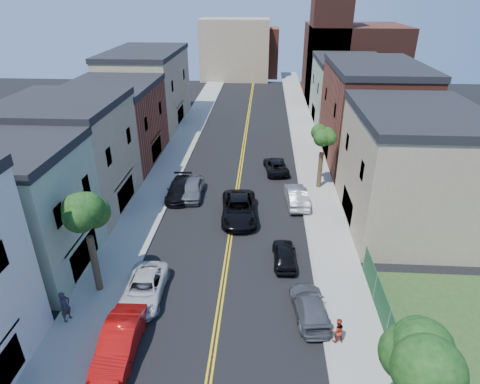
% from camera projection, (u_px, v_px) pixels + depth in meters
% --- Properties ---
extents(sidewalk_left, '(3.20, 100.00, 0.15)m').
position_uv_depth(sidewalk_left, '(179.00, 148.00, 49.29)').
color(sidewalk_left, gray).
rests_on(sidewalk_left, ground).
extents(sidewalk_right, '(3.20, 100.00, 0.15)m').
position_uv_depth(sidewalk_right, '(309.00, 150.00, 48.43)').
color(sidewalk_right, gray).
rests_on(sidewalk_right, ground).
extents(curb_left, '(0.30, 100.00, 0.15)m').
position_uv_depth(curb_left, '(193.00, 148.00, 49.20)').
color(curb_left, gray).
rests_on(curb_left, ground).
extents(curb_right, '(0.30, 100.00, 0.15)m').
position_uv_depth(curb_right, '(294.00, 150.00, 48.53)').
color(curb_right, gray).
rests_on(curb_right, ground).
extents(bldg_left_palegrn, '(9.00, 8.00, 8.50)m').
position_uv_depth(bldg_left_palegrn, '(10.00, 215.00, 26.37)').
color(bldg_left_palegrn, gray).
rests_on(bldg_left_palegrn, ground).
extents(bldg_left_tan_near, '(9.00, 10.00, 9.00)m').
position_uv_depth(bldg_left_tan_near, '(70.00, 159.00, 34.27)').
color(bldg_left_tan_near, '#998466').
rests_on(bldg_left_tan_near, ground).
extents(bldg_left_brick, '(9.00, 12.00, 8.00)m').
position_uv_depth(bldg_left_brick, '(114.00, 126.00, 44.29)').
color(bldg_left_brick, brown).
rests_on(bldg_left_brick, ground).
extents(bldg_left_tan_far, '(9.00, 16.00, 9.50)m').
position_uv_depth(bldg_left_tan_far, '(147.00, 90.00, 56.41)').
color(bldg_left_tan_far, '#998466').
rests_on(bldg_left_tan_far, ground).
extents(bldg_right_tan, '(9.00, 12.00, 9.00)m').
position_uv_depth(bldg_right_tan, '(409.00, 172.00, 31.86)').
color(bldg_right_tan, '#998466').
rests_on(bldg_right_tan, ground).
extents(bldg_right_brick, '(9.00, 14.00, 10.00)m').
position_uv_depth(bldg_right_brick, '(370.00, 116.00, 44.09)').
color(bldg_right_brick, brown).
rests_on(bldg_right_brick, ground).
extents(bldg_right_palegrn, '(9.00, 12.00, 8.50)m').
position_uv_depth(bldg_right_palegrn, '(347.00, 93.00, 56.90)').
color(bldg_right_palegrn, gray).
rests_on(bldg_right_palegrn, ground).
extents(church, '(16.20, 14.20, 22.60)m').
position_uv_depth(church, '(347.00, 55.00, 68.83)').
color(church, '#4C2319').
rests_on(church, ground).
extents(backdrop_left, '(14.00, 8.00, 12.00)m').
position_uv_depth(backdrop_left, '(235.00, 50.00, 83.79)').
color(backdrop_left, '#998466').
rests_on(backdrop_left, ground).
extents(backdrop_center, '(10.00, 8.00, 10.00)m').
position_uv_depth(backdrop_center, '(255.00, 52.00, 87.58)').
color(backdrop_center, brown).
rests_on(backdrop_center, ground).
extents(fence_right, '(0.04, 15.00, 1.90)m').
position_uv_depth(fence_right, '(396.00, 346.00, 20.73)').
color(fence_right, '#143F1E').
rests_on(fence_right, sidewalk_right).
extents(tree_left_mid, '(5.20, 5.20, 9.29)m').
position_uv_depth(tree_left_mid, '(83.00, 201.00, 23.21)').
color(tree_left_mid, '#382C1C').
rests_on(tree_left_mid, sidewalk_left).
extents(tree_right_corner, '(5.80, 5.80, 10.35)m').
position_uv_depth(tree_right_corner, '(428.00, 339.00, 13.12)').
color(tree_right_corner, '#382C1C').
rests_on(tree_right_corner, sidewalk_right).
extents(tree_right_far, '(4.40, 4.40, 8.03)m').
position_uv_depth(tree_right_far, '(324.00, 131.00, 36.97)').
color(tree_right_far, '#382C1C').
rests_on(tree_right_far, sidewalk_right).
extents(red_sedan, '(1.89, 5.12, 1.67)m').
position_uv_depth(red_sedan, '(120.00, 341.00, 21.33)').
color(red_sedan, '#B80E0C').
rests_on(red_sedan, ground).
extents(white_pickup, '(2.54, 5.21, 1.43)m').
position_uv_depth(white_pickup, '(144.00, 288.00, 25.26)').
color(white_pickup, silver).
rests_on(white_pickup, ground).
extents(grey_car_left, '(2.02, 4.78, 1.61)m').
position_uv_depth(grey_car_left, '(193.00, 189.00, 37.58)').
color(grey_car_left, '#57595E').
rests_on(grey_car_left, ground).
extents(black_car_left, '(2.20, 5.15, 1.48)m').
position_uv_depth(black_car_left, '(179.00, 189.00, 37.59)').
color(black_car_left, black).
rests_on(black_car_left, ground).
extents(grey_car_right, '(2.41, 4.81, 1.34)m').
position_uv_depth(grey_car_right, '(310.00, 306.00, 23.89)').
color(grey_car_right, '#4E5055').
rests_on(grey_car_right, ground).
extents(black_car_right, '(1.71, 3.99, 1.34)m').
position_uv_depth(black_car_right, '(284.00, 254.00, 28.55)').
color(black_car_right, black).
rests_on(black_car_right, ground).
extents(silver_car_right, '(2.12, 5.04, 1.62)m').
position_uv_depth(silver_car_right, '(296.00, 196.00, 36.24)').
color(silver_car_right, '#A4A6AC').
rests_on(silver_car_right, ground).
extents(dark_car_right_far, '(2.87, 5.09, 1.34)m').
position_uv_depth(dark_car_right_far, '(276.00, 166.00, 42.80)').
color(dark_car_right_far, black).
rests_on(dark_car_right_far, ground).
extents(black_suv_lane, '(3.33, 6.43, 1.73)m').
position_uv_depth(black_suv_lane, '(239.00, 209.00, 34.06)').
color(black_suv_lane, black).
rests_on(black_suv_lane, ground).
extents(pedestrian_left, '(0.69, 0.84, 1.98)m').
position_uv_depth(pedestrian_left, '(65.00, 307.00, 23.22)').
color(pedestrian_left, '#28272F').
rests_on(pedestrian_left, sidewalk_left).
extents(pedestrian_right, '(0.85, 0.72, 1.54)m').
position_uv_depth(pedestrian_right, '(337.00, 330.00, 21.89)').
color(pedestrian_right, '#9C2D18').
rests_on(pedestrian_right, sidewalk_right).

